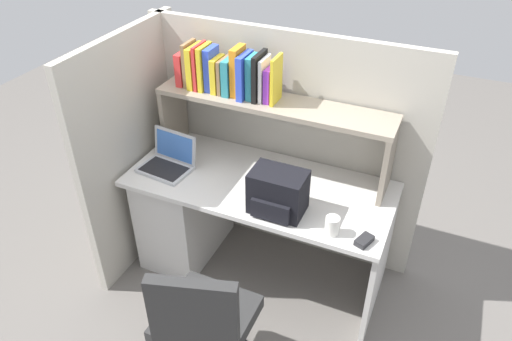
# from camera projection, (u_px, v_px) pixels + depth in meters

# --- Properties ---
(ground_plane) EXTENTS (8.00, 8.00, 0.00)m
(ground_plane) POSITION_uv_depth(u_px,v_px,m) (259.00, 268.00, 3.34)
(ground_plane) COLOR slate
(desk) EXTENTS (1.60, 0.70, 0.73)m
(desk) POSITION_uv_depth(u_px,v_px,m) (206.00, 208.00, 3.24)
(desk) COLOR silver
(desk) RESTS_ON ground_plane
(cubicle_partition_rear) EXTENTS (1.84, 0.05, 1.55)m
(cubicle_partition_rear) POSITION_uv_depth(u_px,v_px,m) (283.00, 146.00, 3.18)
(cubicle_partition_rear) COLOR #B2ADA0
(cubicle_partition_rear) RESTS_ON ground_plane
(cubicle_partition_left) EXTENTS (0.05, 1.06, 1.55)m
(cubicle_partition_left) POSITION_uv_depth(u_px,v_px,m) (136.00, 150.00, 3.14)
(cubicle_partition_left) COLOR #B2ADA0
(cubicle_partition_left) RESTS_ON ground_plane
(overhead_hutch) EXTENTS (1.44, 0.28, 0.45)m
(overhead_hutch) POSITION_uv_depth(u_px,v_px,m) (273.00, 116.00, 2.87)
(overhead_hutch) COLOR gray
(overhead_hutch) RESTS_ON desk
(reference_books_on_shelf) EXTENTS (0.64, 0.19, 0.29)m
(reference_books_on_shelf) POSITION_uv_depth(u_px,v_px,m) (227.00, 73.00, 2.85)
(reference_books_on_shelf) COLOR red
(reference_books_on_shelf) RESTS_ON overhead_hutch
(laptop) EXTENTS (0.33, 0.28, 0.22)m
(laptop) POSITION_uv_depth(u_px,v_px,m) (169.00, 161.00, 3.02)
(laptop) COLOR #B7BABF
(laptop) RESTS_ON desk
(backpack) EXTENTS (0.30, 0.23, 0.25)m
(backpack) POSITION_uv_depth(u_px,v_px,m) (278.00, 193.00, 2.64)
(backpack) COLOR black
(backpack) RESTS_ON desk
(computer_mouse) EXTENTS (0.09, 0.12, 0.03)m
(computer_mouse) POSITION_uv_depth(u_px,v_px,m) (364.00, 241.00, 2.48)
(computer_mouse) COLOR #262628
(computer_mouse) RESTS_ON desk
(paper_cup) EXTENTS (0.08, 0.08, 0.10)m
(paper_cup) POSITION_uv_depth(u_px,v_px,m) (332.00, 226.00, 2.52)
(paper_cup) COLOR white
(paper_cup) RESTS_ON desk
(office_chair) EXTENTS (0.52, 0.54, 0.93)m
(office_chair) POSITION_uv_depth(u_px,v_px,m) (205.00, 335.00, 2.43)
(office_chair) COLOR black
(office_chair) RESTS_ON ground_plane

